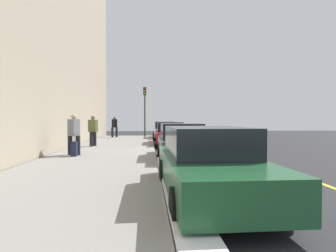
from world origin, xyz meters
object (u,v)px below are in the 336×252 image
pedestrian_grey_coat (74,133)px  traffic_light_pole (145,103)px  parked_car_charcoal (181,142)px  parked_car_green (208,163)px  pedestrian_black_coat (114,126)px  parked_car_red (170,134)px  parked_car_white (164,130)px  rolling_suitcase (74,149)px  pedestrian_olive_coat (93,130)px

pedestrian_grey_coat → traffic_light_pole: size_ratio=0.40×
parked_car_charcoal → parked_car_green: same height
traffic_light_pole → parked_car_charcoal: bearing=7.2°
pedestrian_black_coat → pedestrian_grey_coat: 12.20m
parked_car_red → parked_car_green: bearing=-0.5°
parked_car_green → pedestrian_grey_coat: (-6.33, -4.47, 0.34)m
parked_car_white → pedestrian_grey_coat: bearing=-22.1°
parked_car_red → rolling_suitcase: (6.05, -4.47, -0.30)m
parked_car_green → traffic_light_pole: size_ratio=1.05×
parked_car_green → rolling_suitcase: parked_car_green is taller
pedestrian_black_coat → traffic_light_pole: 3.34m
pedestrian_black_coat → traffic_light_pole: traffic_light_pole is taller
parked_car_charcoal → rolling_suitcase: 4.48m
parked_car_white → parked_car_green: same height
parked_car_red → parked_car_green: same height
parked_car_white → parked_car_charcoal: (12.08, 0.00, -0.00)m
pedestrian_olive_coat → pedestrian_grey_coat: (3.96, -0.01, 0.01)m
parked_car_red → parked_car_green: (12.02, -0.11, -0.00)m
parked_car_green → rolling_suitcase: bearing=-143.9°
parked_car_red → parked_car_charcoal: 6.58m
parked_car_green → pedestrian_grey_coat: pedestrian_grey_coat is taller
pedestrian_olive_coat → pedestrian_grey_coat: bearing=-0.2°
parked_car_red → parked_car_green: 12.02m
parked_car_green → traffic_light_pole: 18.89m
pedestrian_black_coat → rolling_suitcase: bearing=-0.5°
parked_car_green → pedestrian_black_coat: 19.02m
pedestrian_olive_coat → traffic_light_pole: (-8.38, 2.86, 2.05)m
parked_car_white → pedestrian_black_coat: bearing=-103.3°
parked_car_charcoal → traffic_light_pole: size_ratio=0.94×
parked_car_white → parked_car_red: same height
parked_car_charcoal → pedestrian_olive_coat: 6.65m
parked_car_white → parked_car_charcoal: size_ratio=1.02×
parked_car_charcoal → rolling_suitcase: (-0.54, -4.44, -0.30)m
parked_car_red → traffic_light_pole: 7.27m
parked_car_charcoal → parked_car_green: size_ratio=0.89×
pedestrian_grey_coat → parked_car_red: bearing=141.1°
parked_car_white → pedestrian_black_coat: size_ratio=2.35×
parked_car_green → parked_car_white: bearing=179.7°
pedestrian_grey_coat → pedestrian_black_coat: bearing=179.0°
parked_car_white → rolling_suitcase: size_ratio=4.38×
pedestrian_olive_coat → pedestrian_grey_coat: 3.96m
pedestrian_olive_coat → traffic_light_pole: bearing=161.2°
parked_car_red → parked_car_charcoal: size_ratio=1.13×
pedestrian_grey_coat → parked_car_white: bearing=157.9°
parked_car_red → pedestrian_black_coat: (-6.52, -4.36, 0.35)m
parked_car_red → pedestrian_olive_coat: 4.89m
pedestrian_olive_coat → parked_car_red: bearing=110.7°
rolling_suitcase → parked_car_charcoal: bearing=83.1°
pedestrian_black_coat → parked_car_white: bearing=76.7°
pedestrian_olive_coat → pedestrian_black_coat: 8.24m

